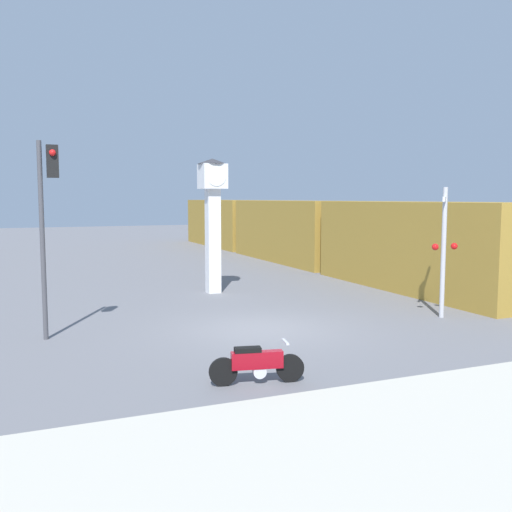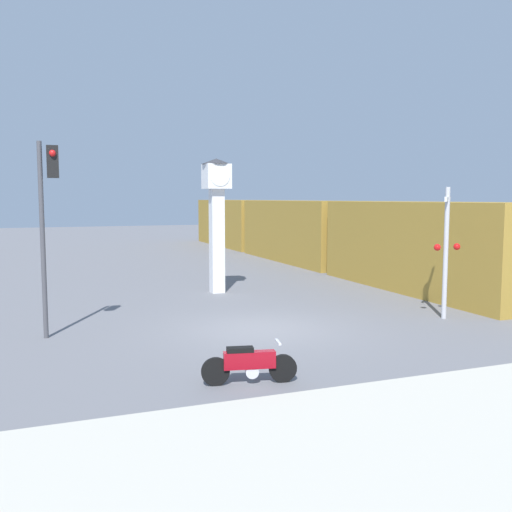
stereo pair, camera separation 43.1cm
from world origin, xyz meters
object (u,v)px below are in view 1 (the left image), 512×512
at_px(clock_tower, 213,205).
at_px(freight_train, 292,231).
at_px(traffic_light, 47,205).
at_px(railroad_crossing_signal, 444,247).
at_px(motorcycle, 257,364).

bearing_deg(clock_tower, freight_train, 49.29).
height_order(freight_train, traffic_light, traffic_light).
xyz_separation_m(freight_train, railroad_crossing_signal, (-2.72, -15.70, 0.41)).
bearing_deg(railroad_crossing_signal, clock_tower, 125.43).
xyz_separation_m(clock_tower, railroad_crossing_signal, (4.88, -6.86, -1.18)).
height_order(clock_tower, freight_train, clock_tower).
relative_size(freight_train, traffic_light, 6.69).
bearing_deg(freight_train, traffic_light, -134.16).
distance_m(motorcycle, traffic_light, 6.93).
bearing_deg(railroad_crossing_signal, traffic_light, 171.14).
xyz_separation_m(freight_train, traffic_light, (-13.61, -14.01, 1.66)).
xyz_separation_m(clock_tower, freight_train, (7.61, 8.84, -1.58)).
distance_m(motorcycle, railroad_crossing_signal, 8.42).
height_order(traffic_light, railroad_crossing_signal, traffic_light).
relative_size(motorcycle, railroad_crossing_signal, 0.47).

